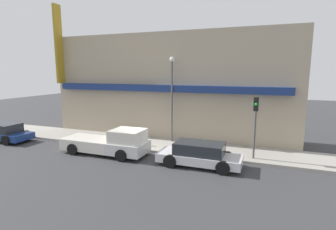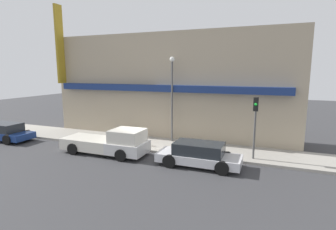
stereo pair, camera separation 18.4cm
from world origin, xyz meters
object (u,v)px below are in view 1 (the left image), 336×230
Objects in this scene: street_lamp at (172,90)px; traffic_light at (255,117)px; fire_hydrant at (145,141)px; parked_car at (199,154)px; background_car at (2,132)px; pickup_truck at (110,143)px.

traffic_light is at bearing -19.13° from street_lamp.
traffic_light is at bearing -2.04° from fire_hydrant.
parked_car and background_car have the same top height.
parked_car is at bearing 1.81° from pickup_truck.
street_lamp reaches higher than fire_hydrant.
pickup_truck is 8.85× the size of fire_hydrant.
background_car is at bearing -168.94° from fire_hydrant.
parked_car is at bearing -25.92° from fire_hydrant.
traffic_light is at bearing 34.11° from parked_car.
background_car is at bearing -179.92° from parked_car.
traffic_light is (18.49, 1.92, 2.02)m from background_car.
street_lamp reaches higher than parked_car.
street_lamp is (12.56, 3.98, 3.29)m from background_car.
parked_car is 6.02m from street_lamp.
background_car is 18.70m from traffic_light.
pickup_truck is at bearing -167.62° from traffic_light.
parked_car is 0.97× the size of background_car.
parked_car is 3.97m from traffic_light.
fire_hydrant is 0.11× the size of street_lamp.
street_lamp is at bearing 160.87° from traffic_light.
fire_hydrant is (-4.47, 2.17, -0.20)m from parked_car.
fire_hydrant is 7.64m from traffic_light.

